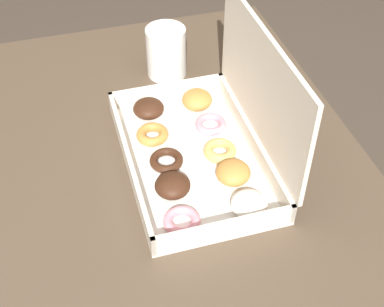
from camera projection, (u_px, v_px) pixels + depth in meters
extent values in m
cube|color=#4C3D2D|center=(176.00, 196.00, 0.94)|extent=(1.14, 0.73, 0.03)
cylinder|color=#4C3D2D|center=(21.00, 175.00, 1.50)|extent=(0.06, 0.06, 0.72)
cylinder|color=#4C3D2D|center=(235.00, 133.00, 1.63)|extent=(0.06, 0.06, 0.72)
cube|color=silver|center=(192.00, 160.00, 0.98)|extent=(0.38, 0.24, 0.01)
cube|color=beige|center=(129.00, 164.00, 0.94)|extent=(0.38, 0.01, 0.04)
cube|color=beige|center=(252.00, 139.00, 0.99)|extent=(0.38, 0.01, 0.04)
cube|color=beige|center=(167.00, 91.00, 1.09)|extent=(0.01, 0.24, 0.04)
cube|color=beige|center=(225.00, 229.00, 0.84)|extent=(0.01, 0.24, 0.04)
cube|color=beige|center=(262.00, 86.00, 0.91)|extent=(0.38, 0.01, 0.20)
ellipsoid|color=#381E11|center=(147.00, 109.00, 1.06)|extent=(0.06, 0.06, 0.03)
torus|color=#B77A38|center=(152.00, 135.00, 1.01)|extent=(0.06, 0.06, 0.02)
torus|color=#381E11|center=(164.00, 161.00, 0.96)|extent=(0.06, 0.06, 0.02)
ellipsoid|color=#381E11|center=(172.00, 185.00, 0.91)|extent=(0.06, 0.06, 0.03)
torus|color=pink|center=(182.00, 221.00, 0.86)|extent=(0.06, 0.06, 0.02)
ellipsoid|color=#B77A38|center=(197.00, 100.00, 1.08)|extent=(0.06, 0.06, 0.04)
torus|color=pink|center=(211.00, 124.00, 1.04)|extent=(0.06, 0.06, 0.02)
torus|color=tan|center=(220.00, 151.00, 0.98)|extent=(0.06, 0.06, 0.02)
ellipsoid|color=#B77A38|center=(233.00, 172.00, 0.93)|extent=(0.06, 0.06, 0.03)
ellipsoid|color=white|center=(249.00, 204.00, 0.88)|extent=(0.06, 0.06, 0.03)
cylinder|color=white|center=(166.00, 52.00, 1.15)|extent=(0.09, 0.09, 0.11)
cylinder|color=black|center=(165.00, 31.00, 1.11)|extent=(0.07, 0.07, 0.01)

